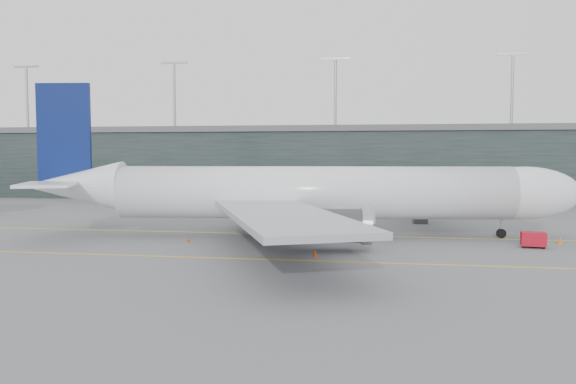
# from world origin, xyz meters

# --- Properties ---
(ground) EXTENTS (320.00, 320.00, 0.00)m
(ground) POSITION_xyz_m (0.00, 0.00, 0.00)
(ground) COLOR #59595E
(ground) RESTS_ON ground
(taxiline_a) EXTENTS (160.00, 0.25, 0.02)m
(taxiline_a) POSITION_xyz_m (0.00, -4.00, 0.01)
(taxiline_a) COLOR yellow
(taxiline_a) RESTS_ON ground
(taxiline_b) EXTENTS (160.00, 0.25, 0.02)m
(taxiline_b) POSITION_xyz_m (0.00, -20.00, 0.01)
(taxiline_b) COLOR yellow
(taxiline_b) RESTS_ON ground
(taxiline_lead_main) EXTENTS (0.25, 60.00, 0.02)m
(taxiline_lead_main) POSITION_xyz_m (5.00, 20.00, 0.01)
(taxiline_lead_main) COLOR yellow
(taxiline_lead_main) RESTS_ON ground
(terminal) EXTENTS (240.00, 36.00, 29.00)m
(terminal) POSITION_xyz_m (-0.00, 58.00, 7.62)
(terminal) COLOR black
(terminal) RESTS_ON ground
(main_aircraft) EXTENTS (63.57, 59.38, 17.82)m
(main_aircraft) POSITION_xyz_m (6.01, -5.56, 5.00)
(main_aircraft) COLOR white
(main_aircraft) RESTS_ON ground
(jet_bridge) EXTENTS (8.15, 43.84, 6.18)m
(jet_bridge) POSITION_xyz_m (18.65, 22.69, 4.63)
(jet_bridge) COLOR #26262B
(jet_bridge) RESTS_ON ground
(gse_cart) EXTENTS (2.52, 1.75, 1.62)m
(gse_cart) POSITION_xyz_m (29.55, -9.50, 0.90)
(gse_cart) COLOR #A70B1C
(gse_cart) RESTS_ON ground
(uld_a) EXTENTS (2.45, 2.16, 1.89)m
(uld_a) POSITION_xyz_m (-4.09, 11.16, 0.99)
(uld_a) COLOR #3C3B40
(uld_a) RESTS_ON ground
(uld_b) EXTENTS (2.11, 1.90, 1.59)m
(uld_b) POSITION_xyz_m (-2.32, 12.09, 0.83)
(uld_b) COLOR #3C3B40
(uld_b) RESTS_ON ground
(uld_c) EXTENTS (2.71, 2.41, 2.07)m
(uld_c) POSITION_xyz_m (1.10, 9.47, 1.09)
(uld_c) COLOR #3C3B40
(uld_c) RESTS_ON ground
(cone_nose) EXTENTS (0.50, 0.50, 0.80)m
(cone_nose) POSITION_xyz_m (33.09, -6.31, 0.40)
(cone_nose) COLOR #FB630D
(cone_nose) RESTS_ON ground
(cone_wing_stbd) EXTENTS (0.46, 0.46, 0.73)m
(cone_wing_stbd) POSITION_xyz_m (7.96, -18.04, 0.37)
(cone_wing_stbd) COLOR #E0430C
(cone_wing_stbd) RESTS_ON ground
(cone_wing_port) EXTENTS (0.49, 0.49, 0.77)m
(cone_wing_port) POSITION_xyz_m (7.76, 11.89, 0.39)
(cone_wing_port) COLOR #E64A0C
(cone_wing_port) RESTS_ON ground
(cone_tail) EXTENTS (0.40, 0.40, 0.64)m
(cone_tail) POSITION_xyz_m (-6.67, -11.68, 0.32)
(cone_tail) COLOR #CA3A0B
(cone_tail) RESTS_ON ground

